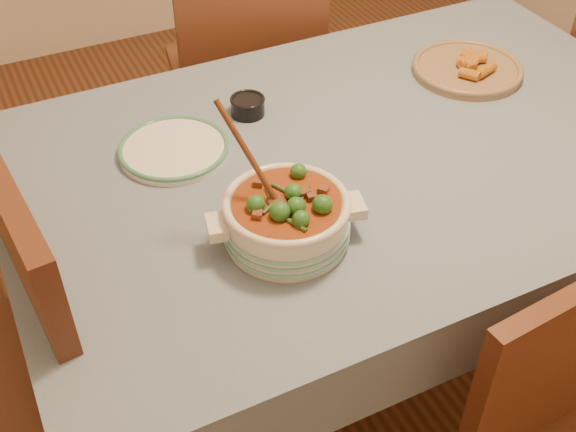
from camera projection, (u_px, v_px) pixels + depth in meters
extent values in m
plane|color=#412412|center=(346.00, 348.00, 2.20)|extent=(4.50, 4.50, 0.00)
cube|color=brown|center=(362.00, 157.00, 1.73)|extent=(1.60, 1.00, 0.05)
cube|color=slate|center=(363.00, 148.00, 1.71)|extent=(1.68, 1.08, 0.01)
cylinder|color=brown|center=(51.00, 251.00, 2.02)|extent=(0.07, 0.07, 0.70)
cylinder|color=brown|center=(473.00, 123.00, 2.51)|extent=(0.07, 0.07, 0.70)
cylinder|color=beige|center=(287.00, 222.00, 1.43)|extent=(0.29, 0.29, 0.10)
torus|color=beige|center=(287.00, 203.00, 1.40)|extent=(0.25, 0.25, 0.02)
cube|color=beige|center=(354.00, 206.00, 1.45)|extent=(0.05, 0.07, 0.02)
cube|color=beige|center=(217.00, 227.00, 1.40)|extent=(0.05, 0.07, 0.02)
cylinder|color=#8F3714|center=(287.00, 206.00, 1.41)|extent=(0.22, 0.22, 0.02)
cylinder|color=silver|center=(174.00, 150.00, 1.68)|extent=(0.32, 0.32, 0.02)
torus|color=#3D8658|center=(174.00, 147.00, 1.68)|extent=(0.26, 0.26, 0.01)
cylinder|color=black|center=(248.00, 107.00, 1.80)|extent=(0.11, 0.11, 0.04)
torus|color=black|center=(247.00, 99.00, 1.79)|extent=(0.09, 0.09, 0.01)
cylinder|color=black|center=(248.00, 102.00, 1.79)|extent=(0.07, 0.07, 0.01)
cylinder|color=#957B52|center=(467.00, 70.00, 1.96)|extent=(0.32, 0.32, 0.02)
torus|color=#957B52|center=(468.00, 67.00, 1.95)|extent=(0.30, 0.30, 0.02)
cube|color=brown|center=(242.00, 72.00, 2.49)|extent=(0.54, 0.54, 0.04)
cube|color=brown|center=(254.00, 33.00, 2.17)|extent=(0.46, 0.13, 0.49)
cylinder|color=brown|center=(282.00, 96.00, 2.83)|extent=(0.04, 0.04, 0.49)
cylinder|color=brown|center=(182.00, 111.00, 2.75)|extent=(0.04, 0.04, 0.49)
cylinder|color=brown|center=(312.00, 154.00, 2.54)|extent=(0.04, 0.04, 0.49)
cylinder|color=brown|center=(201.00, 172.00, 2.46)|extent=(0.04, 0.04, 0.49)
cube|color=brown|center=(553.00, 367.00, 1.36)|extent=(0.40, 0.07, 0.43)
cylinder|color=brown|center=(546.00, 167.00, 2.49)|extent=(0.04, 0.04, 0.49)
cube|color=brown|center=(35.00, 284.00, 1.40)|extent=(0.09, 0.46, 0.49)
cylinder|color=brown|center=(52.00, 370.00, 1.84)|extent=(0.04, 0.04, 0.49)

